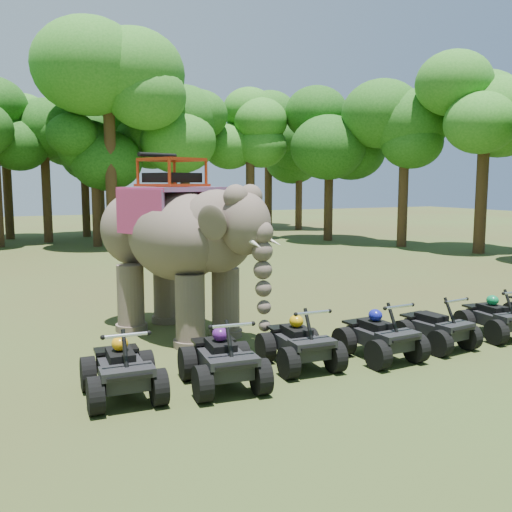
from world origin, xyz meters
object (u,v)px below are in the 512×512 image
object	(u,v)px
atv_1	(223,351)
atv_5	(496,312)
atv_0	(122,361)
atv_4	(436,321)
atv_3	(380,329)
elephant	(176,245)
atv_2	(300,336)

from	to	relation	value
atv_1	atv_5	distance (m)	7.15
atv_0	atv_4	xyz separation A→B (m)	(6.99, -0.04, -0.04)
atv_1	atv_3	distance (m)	3.58
atv_0	atv_1	world-z (taller)	atv_1
atv_0	atv_1	size ratio (longest dim) A/B	0.97
elephant	atv_2	size ratio (longest dim) A/B	3.03
elephant	atv_0	distance (m)	4.47
elephant	atv_5	xyz separation A→B (m)	(6.74, -3.61, -1.56)
elephant	atv_5	distance (m)	7.80
atv_1	atv_5	bearing A→B (deg)	8.16
atv_2	atv_4	xyz separation A→B (m)	(3.43, -0.15, -0.04)
elephant	atv_4	world-z (taller)	elephant
elephant	atv_3	xyz separation A→B (m)	(3.18, -3.77, -1.54)
atv_2	atv_5	distance (m)	5.34
atv_1	atv_2	world-z (taller)	atv_1
atv_0	atv_5	size ratio (longest dim) A/B	1.06
atv_4	atv_3	bearing A→B (deg)	178.19
atv_4	atv_1	bearing A→B (deg)	176.44
atv_3	atv_4	world-z (taller)	atv_3
atv_5	atv_4	bearing A→B (deg)	-174.39
elephant	atv_3	world-z (taller)	elephant
atv_0	atv_4	size ratio (longest dim) A/B	1.07
elephant	atv_0	xyz separation A→B (m)	(-2.16, -3.60, -1.53)
atv_2	atv_1	bearing A→B (deg)	-164.68
atv_0	atv_5	bearing A→B (deg)	3.67
atv_1	atv_3	world-z (taller)	atv_1
atv_2	atv_3	bearing A→B (deg)	-5.12
atv_3	atv_5	xyz separation A→B (m)	(3.56, 0.15, -0.02)
atv_5	atv_0	bearing A→B (deg)	-175.32
atv_1	elephant	bearing A→B (deg)	90.12
atv_2	atv_4	size ratio (longest dim) A/B	1.06
elephant	atv_2	xyz separation A→B (m)	(1.40, -3.50, -1.54)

